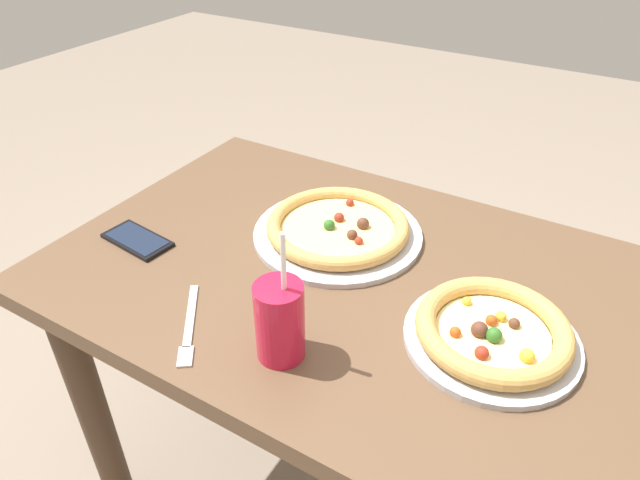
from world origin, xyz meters
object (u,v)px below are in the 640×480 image
pizza_near (492,332)px  drink_cup_colored (280,321)px  pizza_far (338,229)px  fork (189,328)px  cell_phone (137,240)px

pizza_near → drink_cup_colored: drink_cup_colored is taller
pizza_near → pizza_far: 0.40m
fork → drink_cup_colored: bearing=11.3°
pizza_far → fork: bearing=-102.1°
drink_cup_colored → fork: size_ratio=1.39×
cell_phone → pizza_near: bearing=6.9°
pizza_near → pizza_far: (-0.37, 0.14, -0.00)m
cell_phone → pizza_far: bearing=33.5°
drink_cup_colored → fork: 0.18m
pizza_near → fork: bearing=-152.9°
pizza_near → cell_phone: (-0.72, -0.09, -0.02)m
fork → cell_phone: 0.30m
pizza_far → drink_cup_colored: (0.09, -0.34, 0.05)m
pizza_far → drink_cup_colored: 0.36m
pizza_far → fork: 0.38m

